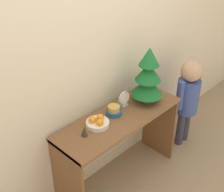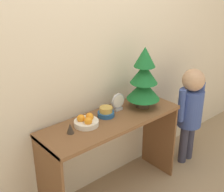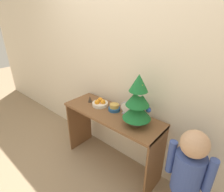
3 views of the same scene
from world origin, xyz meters
name	(u,v)px [view 1 (image 1 of 3)]	position (x,y,z in m)	size (l,w,h in m)	color
ground_plane	(135,191)	(0.00, 0.00, 0.00)	(12.00, 12.00, 0.00)	#997F60
back_wall	(97,54)	(0.00, 0.47, 1.25)	(7.00, 0.05, 2.50)	beige
console_table	(119,132)	(0.00, 0.21, 0.58)	(1.21, 0.42, 0.75)	brown
mini_tree	(148,76)	(0.34, 0.20, 1.01)	(0.28, 0.28, 0.53)	#4C3828
fruit_bowl	(98,122)	(-0.22, 0.25, 0.78)	(0.19, 0.19, 0.09)	silver
singing_bowl	(114,111)	(-0.01, 0.27, 0.79)	(0.14, 0.14, 0.08)	#235189
desk_clock	(124,99)	(0.14, 0.29, 0.83)	(0.13, 0.04, 0.15)	#B2B2B7
figurine	(84,131)	(-0.38, 0.23, 0.79)	(0.06, 0.06, 0.08)	#382D23
child_figure	(188,94)	(0.92, 0.10, 0.61)	(0.37, 0.24, 0.99)	#38384C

